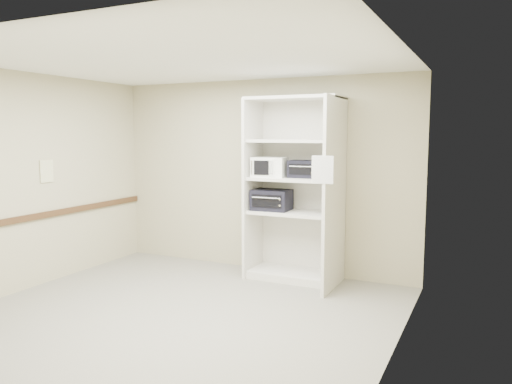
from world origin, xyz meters
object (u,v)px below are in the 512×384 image
at_px(shelving_unit, 298,196).
at_px(microwave, 270,167).
at_px(toaster_oven_upper, 305,169).
at_px(toaster_oven_lower, 272,200).

distance_m(shelving_unit, microwave, 0.53).
height_order(shelving_unit, toaster_oven_upper, shelving_unit).
relative_size(shelving_unit, toaster_oven_upper, 6.15).
bearing_deg(microwave, toaster_oven_upper, 5.72).
relative_size(microwave, toaster_oven_lower, 0.88).
xyz_separation_m(shelving_unit, microwave, (-0.38, -0.05, 0.37)).
height_order(microwave, toaster_oven_upper, microwave).
distance_m(shelving_unit, toaster_oven_upper, 0.36).
distance_m(shelving_unit, toaster_oven_lower, 0.37).
bearing_deg(shelving_unit, toaster_oven_upper, 31.19).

